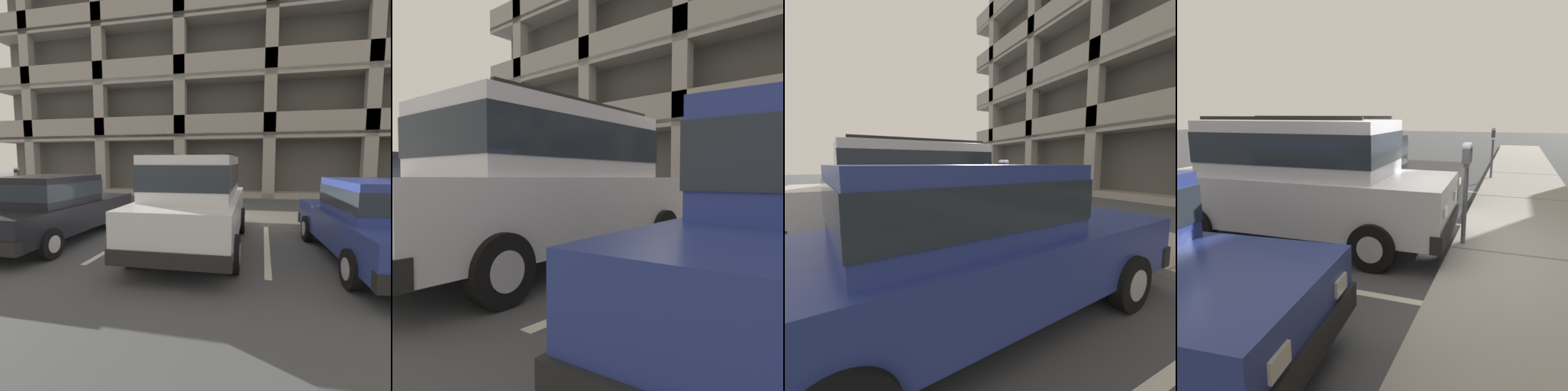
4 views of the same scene
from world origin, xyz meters
The scene contains 7 objects.
ground_plane centered at (0.00, 0.00, -0.05)m, with size 80.00×80.00×0.10m.
sidewalk centered at (0.00, 1.30, 0.06)m, with size 40.00×2.20×0.12m.
parking_stall_lines centered at (1.63, -1.40, 0.00)m, with size 13.17×4.80×0.01m.
silver_suv centered at (0.12, -2.20, 1.09)m, with size 2.12×4.84×2.03m.
red_sedan centered at (-3.23, -2.37, 0.82)m, with size 1.88×4.50×1.54m.
parking_meter_near centered at (-0.25, 0.35, 1.26)m, with size 0.35×0.12×1.54m.
parking_meter_far centered at (-6.78, 0.37, 1.12)m, with size 0.15×0.12×1.53m.
Camera 2 is at (3.77, -5.56, 1.13)m, focal length 35.00 mm.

